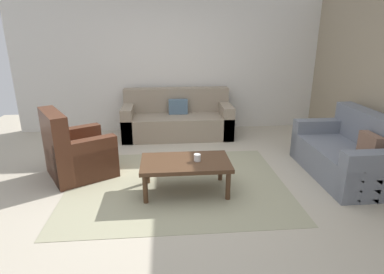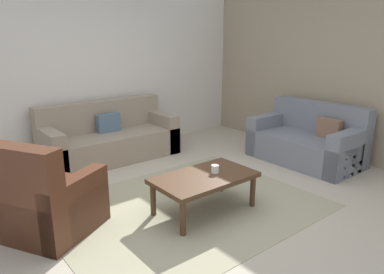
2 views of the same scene
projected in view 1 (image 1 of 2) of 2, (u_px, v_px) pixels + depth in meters
The scene contains 8 objects.
ground_plane at pixel (177, 184), 4.21m from camera, with size 8.00×8.00×0.00m, color #B2A893.
rear_partition at pixel (170, 59), 6.21m from camera, with size 6.00×0.12×2.80m, color silver.
area_rug at pixel (177, 184), 4.20m from camera, with size 2.84×2.22×0.01m, color #9A9778.
couch_main at pixel (177, 120), 6.12m from camera, with size 2.03×0.86×0.88m.
couch_loveseat at pixel (352, 155), 4.38m from camera, with size 0.91×1.58×0.88m.
armchair_leather at pixel (75, 155), 4.38m from camera, with size 1.09×1.09×0.95m.
coffee_table at pixel (186, 165), 3.92m from camera, with size 1.10×0.64×0.41m.
cup at pixel (197, 158), 3.90m from camera, with size 0.08×0.08×0.09m, color white.
Camera 1 is at (-0.13, -3.79, 1.94)m, focal length 29.64 mm.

